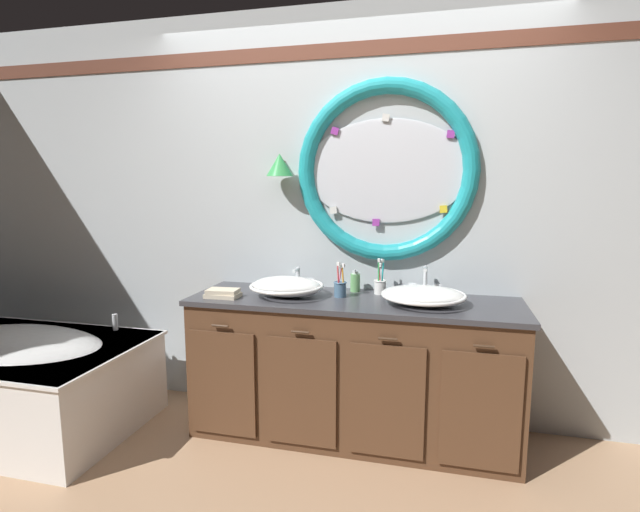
% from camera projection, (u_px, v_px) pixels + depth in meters
% --- Properties ---
extents(ground_plane, '(14.00, 14.00, 0.00)m').
position_uv_depth(ground_plane, '(327.00, 454.00, 2.74)').
color(ground_plane, tan).
extents(back_wall_assembly, '(6.40, 0.26, 2.60)m').
position_uv_depth(back_wall_assembly, '(352.00, 213.00, 3.10)').
color(back_wall_assembly, silver).
rests_on(back_wall_assembly, ground_plane).
extents(vanity_counter, '(1.94, 0.62, 0.85)m').
position_uv_depth(vanity_counter, '(353.00, 367.00, 2.91)').
color(vanity_counter, brown).
rests_on(vanity_counter, ground_plane).
extents(bathtub, '(1.52, 0.97, 0.64)m').
position_uv_depth(bathtub, '(18.00, 376.00, 3.02)').
color(bathtub, white).
rests_on(bathtub, ground_plane).
extents(sink_basin_left, '(0.45, 0.45, 0.12)m').
position_uv_depth(sink_basin_left, '(287.00, 286.00, 2.91)').
color(sink_basin_left, white).
rests_on(sink_basin_left, vanity_counter).
extents(sink_basin_right, '(0.47, 0.47, 0.10)m').
position_uv_depth(sink_basin_right, '(423.00, 295.00, 2.71)').
color(sink_basin_right, white).
rests_on(sink_basin_right, vanity_counter).
extents(faucet_set_left, '(0.22, 0.12, 0.14)m').
position_uv_depth(faucet_set_left, '(298.00, 280.00, 3.13)').
color(faucet_set_left, silver).
rests_on(faucet_set_left, vanity_counter).
extents(faucet_set_right, '(0.20, 0.13, 0.18)m').
position_uv_depth(faucet_set_right, '(425.00, 284.00, 2.93)').
color(faucet_set_right, silver).
rests_on(faucet_set_right, vanity_counter).
extents(toothbrush_holder_left, '(0.08, 0.08, 0.21)m').
position_uv_depth(toothbrush_holder_left, '(340.00, 288.00, 2.89)').
color(toothbrush_holder_left, slate).
rests_on(toothbrush_holder_left, vanity_counter).
extents(toothbrush_holder_right, '(0.08, 0.08, 0.22)m').
position_uv_depth(toothbrush_holder_right, '(380.00, 285.00, 2.96)').
color(toothbrush_holder_right, white).
rests_on(toothbrush_holder_right, vanity_counter).
extents(soap_dispenser, '(0.06, 0.07, 0.14)m').
position_uv_depth(soap_dispenser, '(355.00, 282.00, 3.03)').
color(soap_dispenser, '#6BAD66').
rests_on(soap_dispenser, vanity_counter).
extents(folded_hand_towel, '(0.20, 0.13, 0.05)m').
position_uv_depth(folded_hand_towel, '(223.00, 293.00, 2.88)').
color(folded_hand_towel, beige).
rests_on(folded_hand_towel, vanity_counter).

